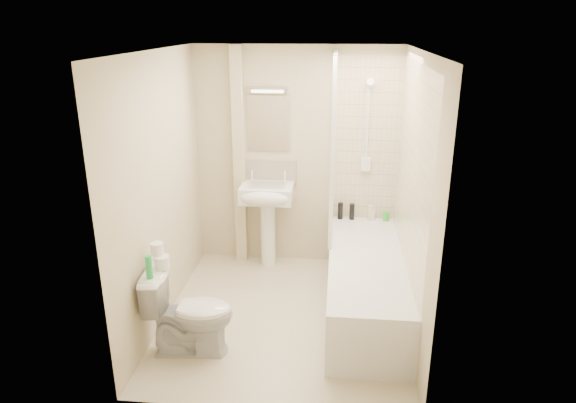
# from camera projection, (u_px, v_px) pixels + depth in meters

# --- Properties ---
(floor) EXTENTS (2.50, 2.50, 0.00)m
(floor) POSITION_uv_depth(u_px,v_px,m) (285.00, 316.00, 4.82)
(floor) COLOR beige
(floor) RESTS_ON ground
(wall_back) EXTENTS (2.20, 0.02, 2.40)m
(wall_back) POSITION_uv_depth(u_px,v_px,m) (296.00, 159.00, 5.60)
(wall_back) COLOR beige
(wall_back) RESTS_ON ground
(wall_left) EXTENTS (0.02, 2.50, 2.40)m
(wall_left) POSITION_uv_depth(u_px,v_px,m) (161.00, 191.00, 4.53)
(wall_left) COLOR beige
(wall_left) RESTS_ON ground
(wall_right) EXTENTS (0.02, 2.50, 2.40)m
(wall_right) POSITION_uv_depth(u_px,v_px,m) (414.00, 199.00, 4.32)
(wall_right) COLOR beige
(wall_right) RESTS_ON ground
(ceiling) EXTENTS (2.20, 2.50, 0.02)m
(ceiling) POSITION_uv_depth(u_px,v_px,m) (284.00, 51.00, 4.02)
(ceiling) COLOR white
(ceiling) RESTS_ON wall_back
(tile_back) EXTENTS (0.70, 0.01, 1.75)m
(tile_back) POSITION_uv_depth(u_px,v_px,m) (367.00, 140.00, 5.44)
(tile_back) COLOR beige
(tile_back) RESTS_ON wall_back
(tile_right) EXTENTS (0.01, 2.10, 1.75)m
(tile_right) POSITION_uv_depth(u_px,v_px,m) (412.00, 167.00, 4.43)
(tile_right) COLOR beige
(tile_right) RESTS_ON wall_right
(pipe_boxing) EXTENTS (0.12, 0.12, 2.40)m
(pipe_boxing) POSITION_uv_depth(u_px,v_px,m) (239.00, 159.00, 5.60)
(pipe_boxing) COLOR beige
(pipe_boxing) RESTS_ON ground
(splashback) EXTENTS (0.60, 0.02, 0.30)m
(splashback) POSITION_uv_depth(u_px,v_px,m) (269.00, 173.00, 5.67)
(splashback) COLOR beige
(splashback) RESTS_ON wall_back
(mirror) EXTENTS (0.46, 0.01, 0.60)m
(mirror) POSITION_uv_depth(u_px,v_px,m) (269.00, 124.00, 5.49)
(mirror) COLOR white
(mirror) RESTS_ON wall_back
(strip_light) EXTENTS (0.42, 0.07, 0.07)m
(strip_light) POSITION_uv_depth(u_px,v_px,m) (268.00, 89.00, 5.34)
(strip_light) COLOR silver
(strip_light) RESTS_ON wall_back
(bathtub) EXTENTS (0.70, 2.10, 0.55)m
(bathtub) POSITION_uv_depth(u_px,v_px,m) (366.00, 282.00, 4.84)
(bathtub) COLOR white
(bathtub) RESTS_ON ground
(shower_screen) EXTENTS (0.04, 0.92, 1.80)m
(shower_screen) POSITION_uv_depth(u_px,v_px,m) (333.00, 147.00, 5.05)
(shower_screen) COLOR white
(shower_screen) RESTS_ON bathtub
(shower_fixture) EXTENTS (0.10, 0.16, 0.99)m
(shower_fixture) POSITION_uv_depth(u_px,v_px,m) (367.00, 130.00, 5.36)
(shower_fixture) COLOR white
(shower_fixture) RESTS_ON wall_back
(pedestal_sink) EXTENTS (0.56, 0.51, 1.08)m
(pedestal_sink) POSITION_uv_depth(u_px,v_px,m) (267.00, 203.00, 5.55)
(pedestal_sink) COLOR white
(pedestal_sink) RESTS_ON ground
(bottle_black_a) EXTENTS (0.06, 0.06, 0.18)m
(bottle_black_a) POSITION_uv_depth(u_px,v_px,m) (340.00, 211.00, 5.65)
(bottle_black_a) COLOR black
(bottle_black_a) RESTS_ON bathtub
(bottle_black_b) EXTENTS (0.06, 0.06, 0.18)m
(bottle_black_b) POSITION_uv_depth(u_px,v_px,m) (352.00, 212.00, 5.64)
(bottle_black_b) COLOR black
(bottle_black_b) RESTS_ON bathtub
(bottle_cream) EXTENTS (0.07, 0.07, 0.17)m
(bottle_cream) POSITION_uv_depth(u_px,v_px,m) (371.00, 213.00, 5.62)
(bottle_cream) COLOR beige
(bottle_cream) RESTS_ON bathtub
(bottle_white_b) EXTENTS (0.06, 0.06, 0.13)m
(bottle_white_b) POSITION_uv_depth(u_px,v_px,m) (372.00, 214.00, 5.63)
(bottle_white_b) COLOR white
(bottle_white_b) RESTS_ON bathtub
(bottle_green) EXTENTS (0.07, 0.07, 0.09)m
(bottle_green) POSITION_uv_depth(u_px,v_px,m) (386.00, 216.00, 5.62)
(bottle_green) COLOR green
(bottle_green) RESTS_ON bathtub
(toilet) EXTENTS (0.50, 0.76, 0.72)m
(toilet) POSITION_uv_depth(u_px,v_px,m) (190.00, 313.00, 4.21)
(toilet) COLOR white
(toilet) RESTS_ON ground
(toilet_roll_lower) EXTENTS (0.12, 0.12, 0.11)m
(toilet_roll_lower) POSITION_uv_depth(u_px,v_px,m) (162.00, 262.00, 4.16)
(toilet_roll_lower) COLOR white
(toilet_roll_lower) RESTS_ON toilet
(toilet_roll_upper) EXTENTS (0.10, 0.10, 0.10)m
(toilet_roll_upper) POSITION_uv_depth(u_px,v_px,m) (157.00, 249.00, 4.16)
(toilet_roll_upper) COLOR white
(toilet_roll_upper) RESTS_ON toilet_roll_lower
(green_bottle) EXTENTS (0.05, 0.05, 0.19)m
(green_bottle) POSITION_uv_depth(u_px,v_px,m) (149.00, 267.00, 3.98)
(green_bottle) COLOR green
(green_bottle) RESTS_ON toilet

